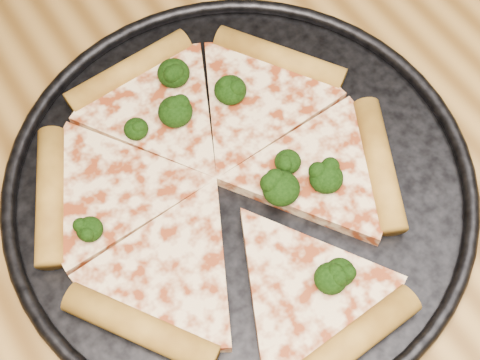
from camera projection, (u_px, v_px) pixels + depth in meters
dining_table at (181, 338)px, 0.64m from camera, size 1.20×0.90×0.75m
pizza_pan at (240, 185)px, 0.60m from camera, size 0.39×0.39×0.02m
pizza at (221, 185)px, 0.59m from camera, size 0.32×0.33×0.02m
broccoli_florets at (240, 157)px, 0.59m from camera, size 0.20×0.25×0.02m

